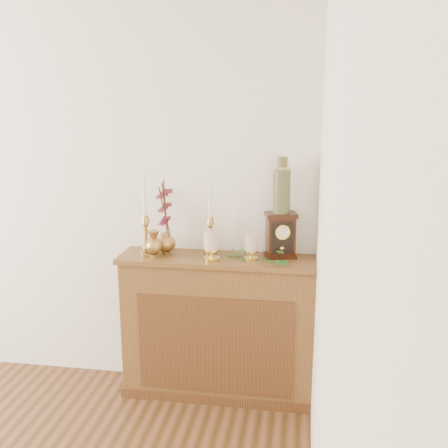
% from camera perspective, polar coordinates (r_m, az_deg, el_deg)
% --- Properties ---
extents(console_shelf, '(1.24, 0.34, 0.93)m').
position_cam_1_polar(console_shelf, '(3.42, -0.61, -11.53)').
color(console_shelf, brown).
rests_on(console_shelf, ground).
extents(candlestick_left, '(0.09, 0.09, 0.52)m').
position_cam_1_polar(candlestick_left, '(3.27, -8.52, -0.51)').
color(candlestick_left, tan).
rests_on(candlestick_left, console_shelf).
extents(candlestick_center, '(0.08, 0.08, 0.49)m').
position_cam_1_polar(candlestick_center, '(3.25, -1.50, -0.61)').
color(candlestick_center, tan).
rests_on(candlestick_center, console_shelf).
extents(bud_vase, '(0.10, 0.10, 0.17)m').
position_cam_1_polar(bud_vase, '(3.24, -7.65, -2.20)').
color(bud_vase, tan).
rests_on(bud_vase, console_shelf).
extents(ginger_jar, '(0.19, 0.21, 0.48)m').
position_cam_1_polar(ginger_jar, '(3.33, -6.40, 0.60)').
color(ginger_jar, tan).
rests_on(ginger_jar, console_shelf).
extents(pillar_candle_left, '(0.10, 0.10, 0.20)m').
position_cam_1_polar(pillar_candle_left, '(3.15, -1.36, -2.16)').
color(pillar_candle_left, '#DDC14D').
rests_on(pillar_candle_left, console_shelf).
extents(pillar_candle_right, '(0.09, 0.09, 0.17)m').
position_cam_1_polar(pillar_candle_right, '(3.16, 2.96, -2.40)').
color(pillar_candle_right, '#DDC14D').
rests_on(pillar_candle_right, console_shelf).
extents(ivy_garland, '(0.38, 0.18, 0.07)m').
position_cam_1_polar(ivy_garland, '(3.20, 3.17, -3.64)').
color(ivy_garland, '#336526').
rests_on(ivy_garland, console_shelf).
extents(mantel_clock, '(0.21, 0.17, 0.28)m').
position_cam_1_polar(mantel_clock, '(3.22, 6.18, -1.26)').
color(mantel_clock, black).
rests_on(mantel_clock, console_shelf).
extents(ceramic_vase, '(0.11, 0.11, 0.34)m').
position_cam_1_polar(ceramic_vase, '(3.16, 6.30, 3.93)').
color(ceramic_vase, '#172E24').
rests_on(ceramic_vase, mantel_clock).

